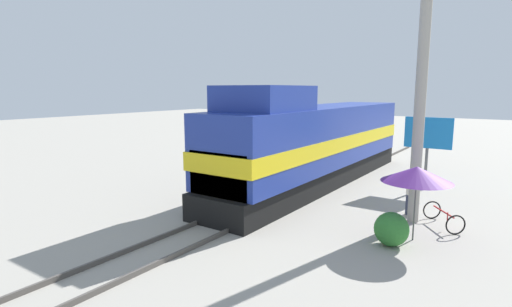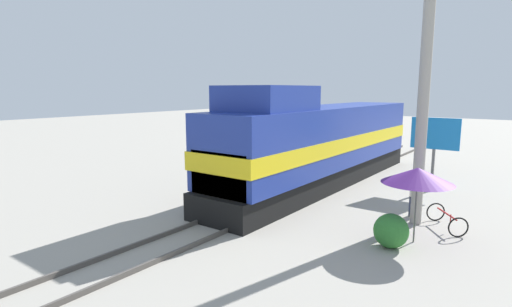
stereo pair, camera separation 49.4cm
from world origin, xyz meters
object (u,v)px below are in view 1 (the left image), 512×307
(billboard_sign, at_px, (428,137))
(utility_pole, at_px, (422,76))
(bicycle, at_px, (443,217))
(person_bystander, at_px, (411,192))
(locomotive, at_px, (314,144))
(vendor_umbrella, at_px, (417,174))

(billboard_sign, bearing_deg, utility_pole, -82.49)
(utility_pole, distance_m, bicycle, 5.06)
(person_bystander, xyz_separation_m, bicycle, (1.31, -0.71, -0.55))
(utility_pole, bearing_deg, billboard_sign, 97.51)
(utility_pole, height_order, person_bystander, utility_pole)
(locomotive, xyz_separation_m, vendor_umbrella, (6.07, -5.02, 0.05))
(utility_pole, xyz_separation_m, bicycle, (1.02, 0.04, -4.96))
(vendor_umbrella, bearing_deg, bicycle, 74.14)
(utility_pole, height_order, vendor_umbrella, utility_pole)
(person_bystander, bearing_deg, locomotive, 156.19)
(person_bystander, bearing_deg, bicycle, -28.49)
(locomotive, bearing_deg, utility_pole, -28.90)
(billboard_sign, height_order, person_bystander, billboard_sign)
(vendor_umbrella, height_order, person_bystander, vendor_umbrella)
(utility_pole, relative_size, vendor_umbrella, 4.32)
(vendor_umbrella, relative_size, billboard_sign, 0.69)
(vendor_umbrella, bearing_deg, billboard_sign, 99.09)
(person_bystander, bearing_deg, vendor_umbrella, -74.37)
(vendor_umbrella, bearing_deg, locomotive, 140.39)
(utility_pole, bearing_deg, person_bystander, 111.08)
(locomotive, xyz_separation_m, person_bystander, (5.32, -2.35, -1.23))
(locomotive, distance_m, bicycle, 7.51)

